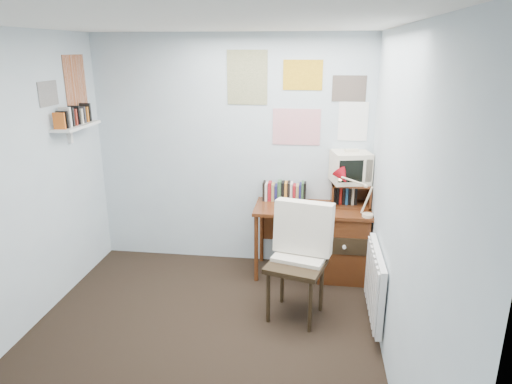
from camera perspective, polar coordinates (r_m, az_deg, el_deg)
ground at (r=3.94m, az=-7.69°, el=-19.11°), size 3.50×3.50×0.00m
back_wall at (r=4.99m, az=-3.09°, el=4.90°), size 3.00×0.02×2.50m
right_wall at (r=3.28m, az=17.58°, el=-2.73°), size 0.02×3.50×2.50m
ceiling at (r=3.17m, az=-9.63°, el=20.21°), size 3.00×3.50×0.02m
desk at (r=4.92m, az=10.10°, el=-5.91°), size 1.20×0.55×0.76m
desk_chair at (r=4.09m, az=5.04°, el=-9.15°), size 0.63×0.62×1.01m
desk_lamp at (r=4.55m, az=13.95°, el=-0.65°), size 0.34×0.31×0.40m
tv_riser at (r=4.86m, az=11.74°, el=-0.24°), size 0.40×0.30×0.25m
crt_tv at (r=4.80m, az=11.72°, el=3.25°), size 0.43×0.41×0.35m
book_row at (r=4.92m, az=4.36°, el=0.12°), size 0.60×0.14×0.22m
radiator at (r=4.10m, az=14.69°, el=-10.98°), size 0.09×0.80×0.60m
wall_shelf at (r=4.79m, az=-21.54°, el=7.68°), size 0.20×0.62×0.24m
posters_back at (r=4.81m, az=5.18°, el=11.62°), size 1.20×0.01×0.90m
posters_left at (r=4.79m, az=-23.06°, el=12.12°), size 0.01×0.70×0.60m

